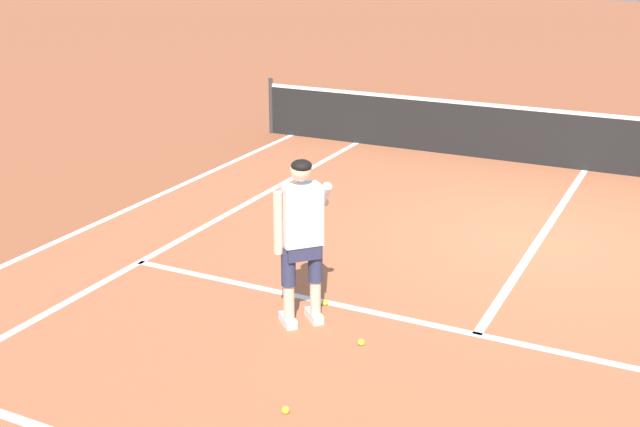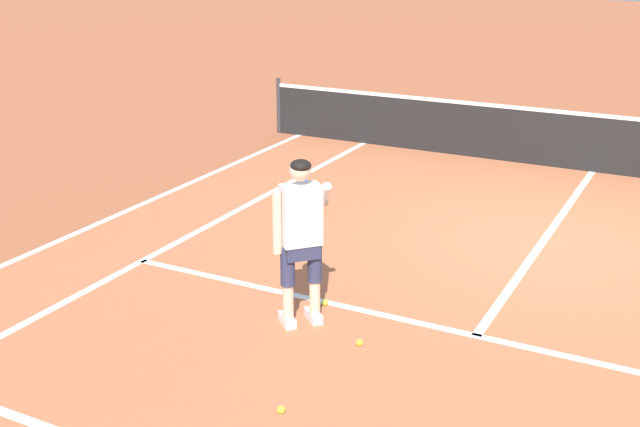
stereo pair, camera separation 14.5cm
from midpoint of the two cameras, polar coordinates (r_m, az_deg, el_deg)
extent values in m
plane|color=#9E5133|center=(10.68, 15.89, -1.89)|extent=(80.00, 80.00, 0.00)
cube|color=#B2603D|center=(9.57, 14.34, -4.23)|extent=(10.98, 9.87, 0.00)
cube|color=white|center=(8.10, 11.49, -8.48)|extent=(8.23, 0.10, 0.01)
cube|color=white|center=(10.97, 16.25, -1.32)|extent=(0.10, 6.40, 0.01)
cube|color=white|center=(11.11, -6.66, -0.40)|extent=(0.10, 9.47, 0.01)
cube|color=white|center=(11.90, -12.18, 0.64)|extent=(0.10, 9.47, 0.01)
cylinder|color=#333338|center=(15.77, -2.67, 7.63)|extent=(0.08, 0.08, 1.07)
cube|color=black|center=(13.87, 19.18, 4.60)|extent=(11.84, 0.02, 0.91)
cube|color=white|center=(13.77, 19.40, 6.55)|extent=(11.84, 0.03, 0.06)
cube|color=white|center=(8.16, -1.82, -7.53)|extent=(0.28, 0.27, 0.09)
cube|color=white|center=(8.24, 0.04, -7.24)|extent=(0.28, 0.27, 0.09)
cylinder|color=beige|center=(8.02, -1.75, -6.22)|extent=(0.11, 0.11, 0.36)
cylinder|color=#2D3351|center=(7.86, -1.78, -3.69)|extent=(0.14, 0.14, 0.41)
cylinder|color=beige|center=(8.10, 0.14, -5.94)|extent=(0.11, 0.11, 0.36)
cylinder|color=#2D3351|center=(7.95, 0.14, -3.43)|extent=(0.14, 0.14, 0.41)
cube|color=#2D3351|center=(7.84, -0.82, -2.45)|extent=(0.38, 0.39, 0.20)
cube|color=white|center=(7.72, -0.83, -0.10)|extent=(0.42, 0.43, 0.60)
cylinder|color=beige|center=(7.67, -2.52, -0.66)|extent=(0.09, 0.09, 0.62)
cylinder|color=white|center=(7.84, 0.78, 1.35)|extent=(0.25, 0.24, 0.29)
cylinder|color=beige|center=(8.08, 0.52, 0.87)|extent=(0.27, 0.26, 0.14)
sphere|color=beige|center=(7.59, -0.87, 3.09)|extent=(0.21, 0.21, 0.21)
ellipsoid|color=black|center=(7.56, -0.82, 3.41)|extent=(0.28, 0.28, 0.12)
cylinder|color=#232326|center=(8.29, 0.09, 1.14)|extent=(0.17, 0.16, 0.03)
cylinder|color=#1E479E|center=(8.43, -0.25, 1.44)|extent=(0.09, 0.09, 0.02)
torus|color=#1E479E|center=(8.59, -0.66, 1.80)|extent=(0.23, 0.22, 0.30)
cylinder|color=silver|center=(8.59, -0.66, 1.80)|extent=(0.19, 0.17, 0.25)
sphere|color=#CCE02D|center=(6.78, -2.14, -13.69)|extent=(0.07, 0.07, 0.07)
sphere|color=#CCE02D|center=(8.54, 0.85, -6.32)|extent=(0.07, 0.07, 0.07)
sphere|color=#CCE02D|center=(7.77, 3.36, -9.11)|extent=(0.07, 0.07, 0.07)
camera|label=1|loc=(0.07, -89.49, 0.18)|focal=45.25mm
camera|label=2|loc=(0.07, 90.51, -0.18)|focal=45.25mm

